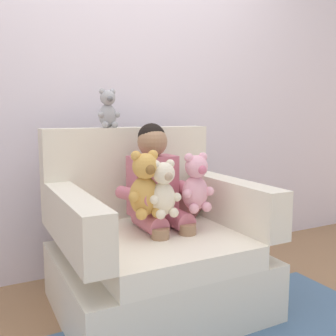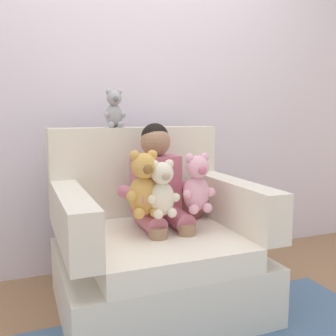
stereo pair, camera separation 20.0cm
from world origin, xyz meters
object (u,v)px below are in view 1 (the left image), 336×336
plush_grey_on_backrest (108,110)px  seated_child (158,190)px  armchair (153,250)px  plush_honey (145,186)px  throw_pillow (183,202)px  plush_pink (196,184)px  plush_cream (163,190)px

plush_grey_on_backrest → seated_child: bearing=-50.2°
armchair → plush_honey: armchair is taller
seated_child → armchair: bearing=-153.4°
seated_child → throw_pillow: 0.26m
seated_child → plush_grey_on_backrest: size_ratio=3.58×
armchair → seated_child: bearing=35.2°
armchair → plush_grey_on_backrest: bearing=110.8°
plush_pink → plush_cream: plush_pink is taller
seated_child → throw_pillow: size_ratio=3.17×
throw_pillow → plush_cream: bearing=-134.8°
plush_cream → throw_pillow: plush_cream is taller
seated_child → plush_pink: 0.22m
plush_pink → throw_pillow: plush_pink is taller
armchair → plush_grey_on_backrest: size_ratio=4.53×
plush_cream → armchair: bearing=92.1°
plush_honey → plush_cream: (0.08, -0.04, -0.02)m
plush_honey → plush_cream: 0.10m
plush_honey → plush_cream: bearing=-17.8°
plush_pink → plush_grey_on_backrest: plush_grey_on_backrest is taller
seated_child → throw_pillow: (0.22, 0.10, -0.11)m
plush_honey → plush_grey_on_backrest: bearing=103.6°
plush_pink → plush_cream: (-0.21, -0.02, -0.01)m
plush_pink → throw_pillow: 0.30m
armchair → throw_pillow: 0.36m
armchair → throw_pillow: bearing=26.2°
seated_child → plush_cream: size_ratio=2.81×
seated_child → plush_cream: bearing=-114.9°
plush_cream → throw_pillow: size_ratio=1.13×
armchair → throw_pillow: armchair is taller
plush_honey → throw_pillow: (0.35, 0.23, -0.17)m
throw_pillow → armchair: bearing=-153.8°
plush_grey_on_backrest → armchair: bearing=-58.8°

